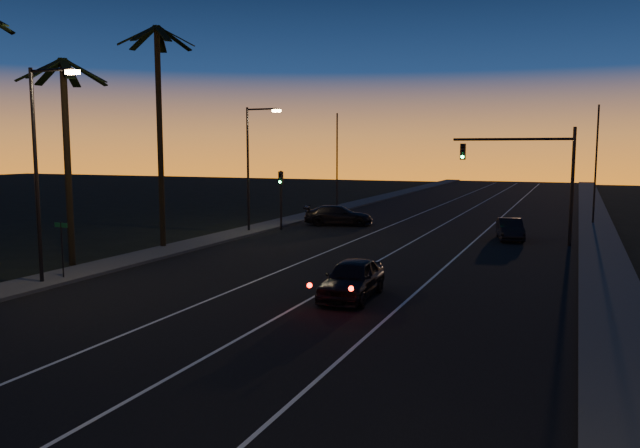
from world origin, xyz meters
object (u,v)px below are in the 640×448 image
at_px(lead_car, 352,279).
at_px(right_car, 510,229).
at_px(cross_car, 338,215).
at_px(signal_mast, 531,165).

bearing_deg(lead_car, right_car, 77.66).
xyz_separation_m(lead_car, cross_car, (-8.68, 21.39, -0.01)).
relative_size(right_car, cross_car, 0.78).
bearing_deg(signal_mast, cross_car, 163.36).
distance_m(lead_car, cross_car, 23.08).
bearing_deg(right_car, signal_mast, -46.41).
bearing_deg(lead_car, signal_mast, 73.20).
distance_m(signal_mast, right_car, 4.44).
bearing_deg(cross_car, signal_mast, -16.64).
height_order(signal_mast, lead_car, signal_mast).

